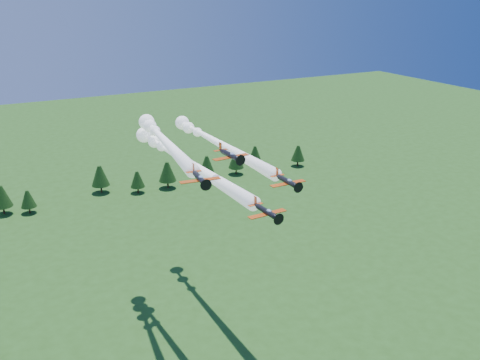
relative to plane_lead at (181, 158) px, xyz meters
name	(u,v)px	position (x,y,z in m)	size (l,w,h in m)	color
plane_lead	(181,158)	(0.00, 0.00, 0.00)	(7.95, 59.40, 3.70)	black
plane_left	(162,138)	(-2.81, 3.38, 3.93)	(10.21, 47.61, 3.70)	black
plane_right	(214,140)	(12.31, 10.18, -0.22)	(7.27, 58.06, 3.70)	black
plane_slot	(230,155)	(4.15, -14.74, 4.20)	(7.44, 8.08, 2.61)	black
treeline	(82,184)	(-5.94, 83.82, -32.42)	(171.42, 18.65, 11.40)	#382314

